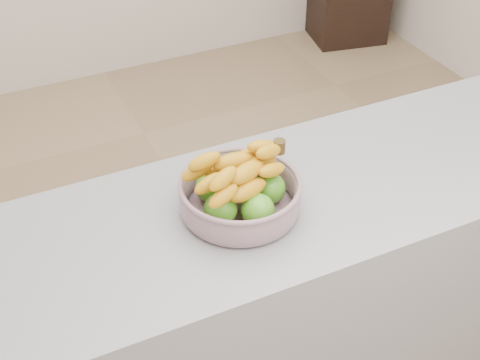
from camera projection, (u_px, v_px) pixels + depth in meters
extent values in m
plane|color=#8F7958|center=(240.00, 281.00, 2.79)|extent=(4.00, 4.00, 0.00)
cube|color=gray|center=(314.00, 295.00, 2.12)|extent=(2.00, 0.60, 0.90)
cylinder|color=#98A1B7|center=(240.00, 208.00, 1.76)|extent=(0.27, 0.27, 0.01)
torus|color=#98A1B7|center=(240.00, 184.00, 1.71)|extent=(0.32, 0.32, 0.01)
sphere|color=#4D9018|center=(258.00, 210.00, 1.67)|extent=(0.09, 0.09, 0.09)
sphere|color=#4D9018|center=(269.00, 188.00, 1.74)|extent=(0.09, 0.09, 0.09)
sphere|color=#4D9018|center=(241.00, 175.00, 1.79)|extent=(0.09, 0.09, 0.09)
sphere|color=#4D9018|center=(211.00, 187.00, 1.75)|extent=(0.09, 0.09, 0.09)
sphere|color=#4D9018|center=(221.00, 209.00, 1.68)|extent=(0.09, 0.09, 0.09)
ellipsoid|color=#FFB015|center=(248.00, 190.00, 1.66)|extent=(0.21, 0.10, 0.05)
ellipsoid|color=#FFB015|center=(237.00, 180.00, 1.69)|extent=(0.21, 0.08, 0.05)
ellipsoid|color=#FFB015|center=(226.00, 170.00, 1.73)|extent=(0.20, 0.05, 0.05)
ellipsoid|color=#FFB015|center=(246.00, 172.00, 1.66)|extent=(0.21, 0.11, 0.05)
ellipsoid|color=#FFB015|center=(234.00, 162.00, 1.69)|extent=(0.20, 0.05, 0.05)
cylinder|color=#403014|center=(279.00, 146.00, 1.72)|extent=(0.03, 0.03, 0.04)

